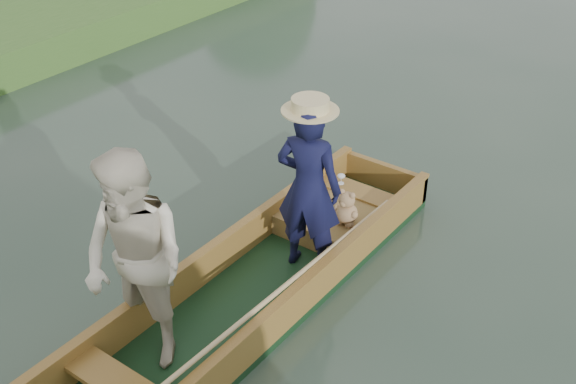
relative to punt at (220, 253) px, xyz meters
The scene contains 2 objects.
ground 0.78m from the punt, 70.98° to the left, with size 120.00×120.00×0.00m, color #283D30.
punt is the anchor object (origin of this frame).
Camera 1 is at (3.39, -4.00, 4.52)m, focal length 45.00 mm.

